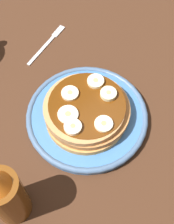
# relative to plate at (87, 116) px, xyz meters

# --- Properties ---
(ground_plane) EXTENTS (1.40, 1.40, 0.03)m
(ground_plane) POSITION_rel_plate_xyz_m (0.00, 0.00, -0.03)
(ground_plane) COLOR #422616
(plate) EXTENTS (0.22, 0.22, 0.02)m
(plate) POSITION_rel_plate_xyz_m (0.00, 0.00, 0.00)
(plate) COLOR #3F72B2
(plate) RESTS_ON ground_plane
(pancake_stack) EXTENTS (0.15, 0.15, 0.04)m
(pancake_stack) POSITION_rel_plate_xyz_m (-0.00, -0.00, 0.02)
(pancake_stack) COLOR #CD8E4A
(pancake_stack) RESTS_ON plate
(banana_slice_0) EXTENTS (0.03, 0.03, 0.01)m
(banana_slice_0) POSITION_rel_plate_xyz_m (0.00, -0.05, 0.04)
(banana_slice_0) COLOR #FEECBB
(banana_slice_0) RESTS_ON pancake_stack
(banana_slice_1) EXTENTS (0.03, 0.03, 0.01)m
(banana_slice_1) POSITION_rel_plate_xyz_m (-0.01, 0.03, 0.04)
(banana_slice_1) COLOR #FAE1B4
(banana_slice_1) RESTS_ON pancake_stack
(banana_slice_2) EXTENTS (0.03, 0.03, 0.01)m
(banana_slice_2) POSITION_rel_plate_xyz_m (-0.05, -0.03, 0.05)
(banana_slice_2) COLOR #F6E8C5
(banana_slice_2) RESTS_ON pancake_stack
(banana_slice_3) EXTENTS (0.04, 0.04, 0.01)m
(banana_slice_3) POSITION_rel_plate_xyz_m (-0.04, 0.00, 0.04)
(banana_slice_3) COLOR #FEECC4
(banana_slice_3) RESTS_ON pancake_stack
(banana_slice_4) EXTENTS (0.03, 0.03, 0.01)m
(banana_slice_4) POSITION_rel_plate_xyz_m (0.04, 0.03, 0.04)
(banana_slice_4) COLOR #F8E7B3
(banana_slice_4) RESTS_ON pancake_stack
(banana_slice_5) EXTENTS (0.03, 0.03, 0.01)m
(banana_slice_5) POSITION_rel_plate_xyz_m (0.04, -0.01, 0.05)
(banana_slice_5) COLOR beige
(banana_slice_5) RESTS_ON pancake_stack
(fork) EXTENTS (0.12, 0.06, 0.01)m
(fork) POSITION_rel_plate_xyz_m (0.04, 0.21, -0.01)
(fork) COLOR silver
(fork) RESTS_ON ground_plane
(syrup_bottle) EXTENTS (0.06, 0.06, 0.15)m
(syrup_bottle) POSITION_rel_plate_xyz_m (-0.19, -0.07, 0.06)
(syrup_bottle) COLOR brown
(syrup_bottle) RESTS_ON ground_plane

